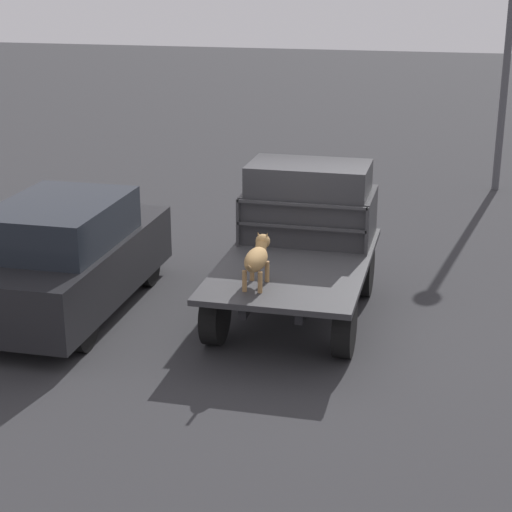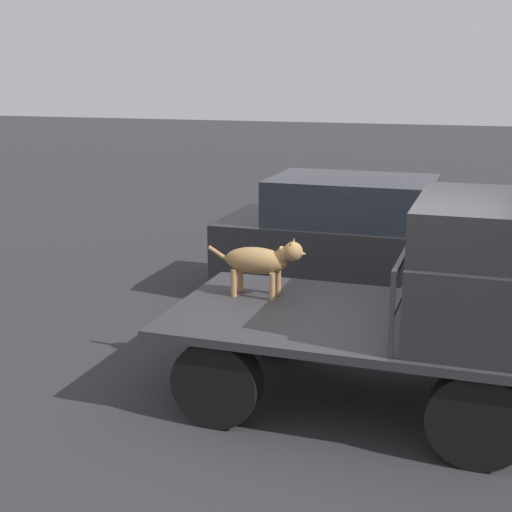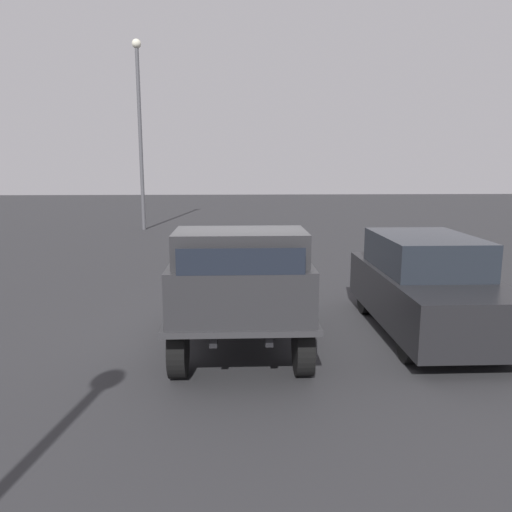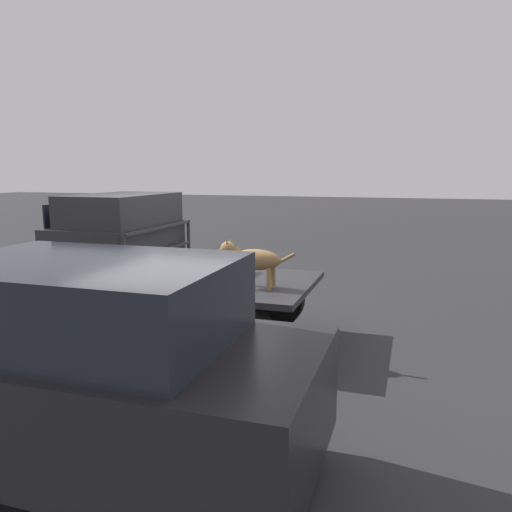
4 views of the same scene
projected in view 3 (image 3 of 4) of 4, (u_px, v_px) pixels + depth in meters
The scene contains 7 objects.
ground_plane at pixel (240, 346), 8.10m from camera, with size 80.00×80.00×0.00m, color #2D2D30.
flatbed_truck at pixel (240, 310), 7.99m from camera, with size 3.59×2.05×0.87m.
truck_cab at pixel (241, 276), 6.78m from camera, with size 1.27×1.93×1.17m.
truck_headboard at pixel (240, 271), 7.45m from camera, with size 0.04×1.93×0.72m.
dog at pixel (256, 259), 8.93m from camera, with size 1.05×0.27×0.63m.
parked_sedan at pixel (426, 286), 8.62m from camera, with size 4.01×1.73×1.71m.
light_pole_far at pixel (140, 119), 21.54m from camera, with size 0.39×0.39×8.09m.
Camera 3 is at (7.70, -0.06, 2.93)m, focal length 35.00 mm.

